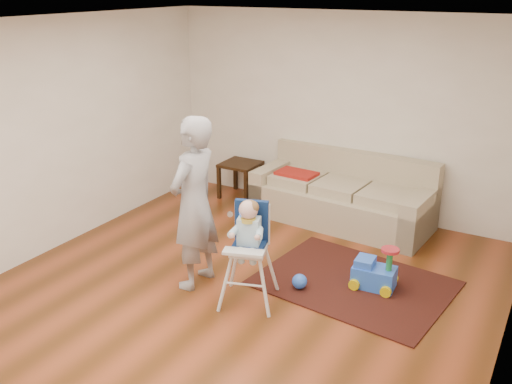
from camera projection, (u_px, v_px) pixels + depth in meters
The scene contains 9 objects.
ground at pixel (237, 294), 5.90m from camera, with size 5.50×5.50×0.00m, color #522A0F.
room_envelope at pixel (262, 106), 5.67m from camera, with size 5.04×5.52×2.72m.
sofa at pixel (342, 190), 7.51m from camera, with size 2.41×1.13×0.90m.
side_table at pixel (241, 180), 8.49m from camera, with size 0.53×0.53×0.53m, color black, non-canonical shape.
area_rug at pixel (354, 283), 6.10m from camera, with size 1.94×1.45×0.02m, color black.
ride_on_toy at pixel (375, 266), 5.93m from camera, with size 0.44×0.31×0.48m, color blue, non-canonical shape.
toy_ball at pixel (300, 281), 5.95m from camera, with size 0.16×0.16×0.16m, color blue.
high_chair at pixel (249, 254), 5.60m from camera, with size 0.64×0.64×1.10m.
adult at pixel (194, 204), 5.81m from camera, with size 0.67×0.44×1.82m, color gray.
Camera 1 is at (2.73, -4.38, 3.05)m, focal length 40.00 mm.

